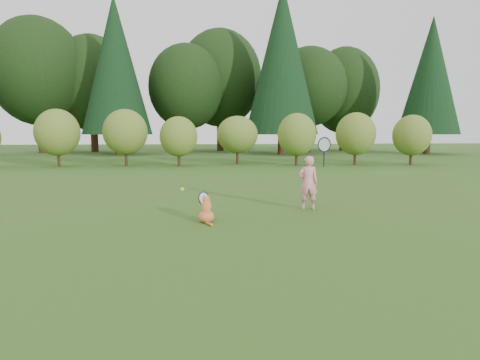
{
  "coord_description": "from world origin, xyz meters",
  "views": [
    {
      "loc": [
        -0.68,
        -7.14,
        1.65
      ],
      "look_at": [
        0.2,
        0.8,
        0.7
      ],
      "focal_mm": 30.0,
      "sensor_mm": 36.0,
      "label": 1
    }
  ],
  "objects": [
    {
      "name": "ground",
      "position": [
        0.0,
        0.0,
        0.0
      ],
      "size": [
        100.0,
        100.0,
        0.0
      ],
      "primitive_type": "plane",
      "color": "#234E16",
      "rests_on": "ground"
    },
    {
      "name": "shrub_row",
      "position": [
        0.0,
        13.0,
        1.4
      ],
      "size": [
        28.0,
        3.0,
        2.8
      ],
      "primitive_type": null,
      "color": "#4F6C21",
      "rests_on": "ground"
    },
    {
      "name": "woodland_backdrop",
      "position": [
        0.0,
        23.0,
        7.5
      ],
      "size": [
        48.0,
        10.0,
        15.0
      ],
      "primitive_type": null,
      "color": "black",
      "rests_on": "ground"
    },
    {
      "name": "child",
      "position": [
        1.72,
        1.16,
        0.61
      ],
      "size": [
        0.66,
        0.4,
        1.73
      ],
      "rotation": [
        0.0,
        0.0,
        3.02
      ],
      "color": "pink",
      "rests_on": "ground"
    },
    {
      "name": "cat",
      "position": [
        -0.5,
        0.17,
        0.26
      ],
      "size": [
        0.37,
        0.72,
        0.68
      ],
      "rotation": [
        0.0,
        0.0,
        -0.07
      ],
      "color": "#BD5A24",
      "rests_on": "ground"
    },
    {
      "name": "tennis_ball",
      "position": [
        -0.92,
        -0.25,
        0.68
      ],
      "size": [
        0.07,
        0.07,
        0.07
      ],
      "color": "yellow",
      "rests_on": "ground"
    }
  ]
}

